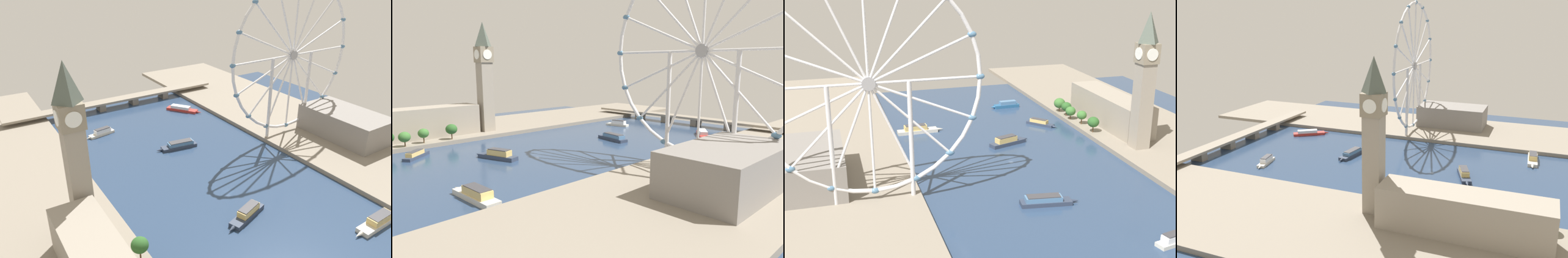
{
  "view_description": "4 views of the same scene",
  "coord_description": "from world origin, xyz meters",
  "views": [
    {
      "loc": [
        -124.39,
        -155.42,
        131.38
      ],
      "look_at": [
        18.13,
        65.35,
        13.49
      ],
      "focal_mm": 35.17,
      "sensor_mm": 36.0,
      "label": 1
    },
    {
      "loc": [
        187.92,
        -138.62,
        57.54
      ],
      "look_at": [
        -8.83,
        55.47,
        8.53
      ],
      "focal_mm": 33.39,
      "sensor_mm": 36.0,
      "label": 2
    },
    {
      "loc": [
        112.24,
        307.32,
        125.86
      ],
      "look_at": [
        19.68,
        -3.6,
        20.47
      ],
      "focal_mm": 50.18,
      "sensor_mm": 36.0,
      "label": 3
    },
    {
      "loc": [
        -291.03,
        -72.67,
        112.97
      ],
      "look_at": [
        16.52,
        54.62,
        21.52
      ],
      "focal_mm": 39.05,
      "sensor_mm": 36.0,
      "label": 4
    }
  ],
  "objects": [
    {
      "name": "riverside_hall",
      "position": [
        122.37,
        11.79,
        13.01
      ],
      "size": [
        36.59,
        64.14,
        20.02
      ],
      "primitive_type": "cube",
      "color": "gray",
      "rests_on": "riverbank_right"
    },
    {
      "name": "tour_boat_4",
      "position": [
        46.59,
        132.66,
        1.97
      ],
      "size": [
        23.58,
        30.68,
        4.76
      ],
      "rotation": [
        0.0,
        0.0,
        5.33
      ],
      "color": "#B22D28",
      "rests_on": "ground_plane"
    },
    {
      "name": "clock_tower",
      "position": [
        -84.92,
        11.85,
        48.9
      ],
      "size": [
        12.57,
        12.57,
        88.25
      ],
      "color": "gray",
      "rests_on": "riverbank_left"
    },
    {
      "name": "tour_boat_5",
      "position": [
        -44.9,
        -59.98,
        1.98
      ],
      "size": [
        18.82,
        22.01,
        4.83
      ],
      "rotation": [
        0.0,
        0.0,
        2.25
      ],
      "color": "#2D384C",
      "rests_on": "ground_plane"
    },
    {
      "name": "tour_boat_3",
      "position": [
        5.31,
        68.42,
        2.22
      ],
      "size": [
        31.91,
        10.96,
        5.22
      ],
      "rotation": [
        0.0,
        0.0,
        3.0
      ],
      "color": "#2D384C",
      "rests_on": "ground_plane"
    },
    {
      "name": "ground_plane",
      "position": [
        0.0,
        0.0,
        0.0
      ],
      "size": [
        392.32,
        392.32,
        0.0
      ],
      "primitive_type": "plane",
      "color": "navy"
    },
    {
      "name": "river_bridge",
      "position": [
        0.0,
        175.81,
        6.1
      ],
      "size": [
        204.32,
        12.83,
        8.08
      ],
      "color": "gray",
      "rests_on": "ground_plane"
    },
    {
      "name": "tour_boat_2",
      "position": [
        -6.5,
        -25.19,
        2.58
      ],
      "size": [
        30.96,
        14.69,
        6.48
      ],
      "rotation": [
        0.0,
        0.0,
        3.46
      ],
      "color": "#2D384C",
      "rests_on": "ground_plane"
    },
    {
      "name": "tour_boat_1",
      "position": [
        -35.71,
        122.19,
        2.28
      ],
      "size": [
        24.99,
        9.72,
        5.55
      ],
      "rotation": [
        0.0,
        0.0,
        3.34
      ],
      "color": "beige",
      "rests_on": "ground_plane"
    },
    {
      "name": "riverbank_right",
      "position": [
        111.16,
        0.0,
        1.5
      ],
      "size": [
        90.0,
        520.0,
        3.0
      ],
      "primitive_type": "cube",
      "color": "gray",
      "rests_on": "ground_plane"
    },
    {
      "name": "ferris_wheel",
      "position": [
        90.46,
        43.0,
        64.2
      ],
      "size": [
        118.66,
        3.2,
        120.39
      ],
      "color": "silver",
      "rests_on": "riverbank_right"
    },
    {
      "name": "parliament_block",
      "position": [
        -92.52,
        -40.17,
        14.37
      ],
      "size": [
        22.0,
        88.04,
        22.74
      ],
      "primitive_type": "cube",
      "color": "gray",
      "rests_on": "riverbank_left"
    },
    {
      "name": "tree_row_embankment",
      "position": [
        -70.31,
        -57.31,
        10.13
      ],
      "size": [
        10.27,
        64.6,
        11.39
      ],
      "color": "#513823",
      "rests_on": "riverbank_left"
    },
    {
      "name": "tour_boat_6",
      "position": [
        48.09,
        -68.47,
        2.45
      ],
      "size": [
        34.07,
        8.1,
        6.19
      ],
      "rotation": [
        0.0,
        0.0,
        3.18
      ],
      "color": "beige",
      "rests_on": "ground_plane"
    },
    {
      "name": "riverbank_left",
      "position": [
        -111.16,
        0.0,
        1.5
      ],
      "size": [
        90.0,
        520.0,
        3.0
      ],
      "primitive_type": "cube",
      "color": "gray",
      "rests_on": "ground_plane"
    }
  ]
}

